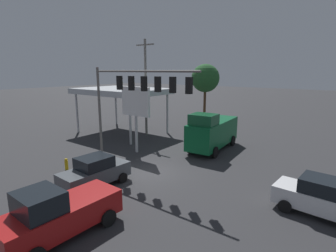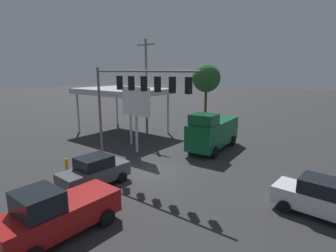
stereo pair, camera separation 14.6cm
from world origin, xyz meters
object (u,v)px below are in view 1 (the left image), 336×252
(delivery_truck, at_px, (212,132))
(fire_hydrant, at_px, (66,164))
(utility_pole, at_px, (146,86))
(sedan_far, at_px, (95,172))
(price_sign, at_px, (136,104))
(street_tree, at_px, (205,78))
(pickup_parked, at_px, (58,214))
(traffic_signal_assembly, at_px, (136,90))
(sedan_waiting, at_px, (322,197))

(delivery_truck, bearing_deg, fire_hydrant, -33.60)
(utility_pole, distance_m, sedan_far, 14.32)
(price_sign, bearing_deg, street_tree, -82.50)
(price_sign, bearing_deg, utility_pole, -56.30)
(utility_pole, bearing_deg, delivery_truck, 175.81)
(pickup_parked, height_order, delivery_truck, delivery_truck)
(traffic_signal_assembly, height_order, utility_pole, utility_pole)
(sedan_far, xyz_separation_m, fire_hydrant, (3.94, -0.47, -0.51))
(traffic_signal_assembly, xyz_separation_m, sedan_waiting, (-11.67, -0.94, -4.84))
(utility_pole, bearing_deg, sedan_waiting, 157.93)
(pickup_parked, relative_size, sedan_waiting, 1.16)
(pickup_parked, bearing_deg, price_sign, -150.60)
(delivery_truck, relative_size, fire_hydrant, 7.90)
(delivery_truck, height_order, fire_hydrant, delivery_truck)
(utility_pole, xyz_separation_m, street_tree, (-1.43, -10.72, 0.59))
(price_sign, relative_size, street_tree, 0.72)
(price_sign, xyz_separation_m, sedan_far, (-2.80, 6.70, -3.35))
(pickup_parked, height_order, street_tree, street_tree)
(price_sign, xyz_separation_m, pickup_parked, (-5.77, 10.94, -3.19))
(traffic_signal_assembly, xyz_separation_m, street_tree, (5.07, -19.02, 0.29))
(sedan_far, height_order, delivery_truck, delivery_truck)
(sedan_waiting, distance_m, fire_hydrant, 16.32)
(sedan_far, bearing_deg, delivery_truck, 171.83)
(delivery_truck, bearing_deg, traffic_signal_assembly, -19.12)
(utility_pole, relative_size, sedan_far, 2.32)
(price_sign, relative_size, sedan_far, 1.29)
(pickup_parked, xyz_separation_m, fire_hydrant, (6.91, -4.70, -0.67))
(sedan_waiting, xyz_separation_m, street_tree, (16.74, -18.08, 5.13))
(pickup_parked, distance_m, fire_hydrant, 8.38)
(utility_pole, bearing_deg, price_sign, 123.70)
(utility_pole, height_order, sedan_far, utility_pole)
(fire_hydrant, bearing_deg, price_sign, -100.31)
(price_sign, relative_size, pickup_parked, 1.10)
(delivery_truck, relative_size, sedan_waiting, 1.54)
(delivery_truck, bearing_deg, price_sign, -51.19)
(price_sign, relative_size, delivery_truck, 0.83)
(utility_pole, height_order, fire_hydrant, utility_pole)
(traffic_signal_assembly, xyz_separation_m, delivery_truck, (-2.04, -7.68, -4.10))
(price_sign, bearing_deg, pickup_parked, 117.83)
(pickup_parked, distance_m, street_tree, 28.52)
(utility_pole, height_order, pickup_parked, utility_pole)
(traffic_signal_assembly, xyz_separation_m, fire_hydrant, (4.10, 3.24, -5.36))
(utility_pole, height_order, delivery_truck, utility_pole)
(sedan_waiting, height_order, street_tree, street_tree)
(delivery_truck, distance_m, fire_hydrant, 12.59)
(traffic_signal_assembly, distance_m, sedan_waiting, 12.66)
(sedan_far, height_order, street_tree, street_tree)
(delivery_truck, xyz_separation_m, street_tree, (7.12, -11.34, 4.39))
(delivery_truck, relative_size, street_tree, 0.86)
(sedan_far, bearing_deg, fire_hydrant, -93.93)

